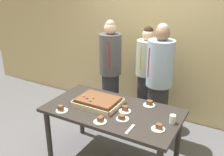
# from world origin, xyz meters

# --- Properties ---
(interior_back_panel) EXTENTS (8.00, 0.12, 3.00)m
(interior_back_panel) POSITION_xyz_m (0.00, 1.60, 1.50)
(interior_back_panel) COLOR #CCB784
(interior_back_panel) RESTS_ON ground_plane
(party_table) EXTENTS (1.68, 0.90, 0.80)m
(party_table) POSITION_xyz_m (0.00, 0.00, 0.70)
(party_table) COLOR #2D2826
(party_table) RESTS_ON ground_plane
(sheet_cake) EXTENTS (0.57, 0.43, 0.11)m
(sheet_cake) POSITION_xyz_m (-0.23, 0.03, 0.84)
(sheet_cake) COLOR beige
(sheet_cake) RESTS_ON party_table
(plated_slice_near_left) EXTENTS (0.15, 0.15, 0.07)m
(plated_slice_near_left) POSITION_xyz_m (0.16, 0.03, 0.82)
(plated_slice_near_left) COLOR white
(plated_slice_near_left) RESTS_ON party_table
(plated_slice_near_right) EXTENTS (0.15, 0.15, 0.08)m
(plated_slice_near_right) POSITION_xyz_m (-0.52, -0.34, 0.82)
(plated_slice_near_right) COLOR white
(plated_slice_near_right) RESTS_ON party_table
(plated_slice_far_left) EXTENTS (0.15, 0.15, 0.07)m
(plated_slice_far_left) POSITION_xyz_m (0.36, 0.32, 0.82)
(plated_slice_far_left) COLOR white
(plated_slice_far_left) RESTS_ON party_table
(plated_slice_far_right) EXTENTS (0.15, 0.15, 0.06)m
(plated_slice_far_right) POSITION_xyz_m (0.65, -0.15, 0.82)
(plated_slice_far_right) COLOR white
(plated_slice_far_right) RESTS_ON party_table
(plated_slice_center_front) EXTENTS (0.15, 0.15, 0.06)m
(plated_slice_center_front) POSITION_xyz_m (0.21, -0.16, 0.82)
(plated_slice_center_front) COLOR white
(plated_slice_center_front) RESTS_ON party_table
(plated_slice_center_back) EXTENTS (0.15, 0.15, 0.06)m
(plated_slice_center_back) POSITION_xyz_m (0.02, -0.33, 0.82)
(plated_slice_center_back) COLOR white
(plated_slice_center_back) RESTS_ON party_table
(drink_cup_nearest) EXTENTS (0.07, 0.07, 0.10)m
(drink_cup_nearest) POSITION_xyz_m (0.74, 0.05, 0.85)
(drink_cup_nearest) COLOR white
(drink_cup_nearest) RESTS_ON party_table
(cake_server_utensil) EXTENTS (0.03, 0.20, 0.01)m
(cake_server_utensil) POSITION_xyz_m (0.38, -0.30, 0.80)
(cake_server_utensil) COLOR silver
(cake_server_utensil) RESTS_ON party_table
(person_serving_front) EXTENTS (0.34, 0.34, 1.64)m
(person_serving_front) POSITION_xyz_m (-0.04, 1.19, 0.84)
(person_serving_front) COLOR #28282D
(person_serving_front) RESTS_ON ground_plane
(person_green_shirt_behind) EXTENTS (0.37, 0.37, 1.77)m
(person_green_shirt_behind) POSITION_xyz_m (0.31, 0.80, 0.91)
(person_green_shirt_behind) COLOR #28282D
(person_green_shirt_behind) RESTS_ON ground_plane
(person_striped_tie_right) EXTENTS (0.35, 0.35, 1.73)m
(person_striped_tie_right) POSITION_xyz_m (-0.55, 0.92, 0.90)
(person_striped_tie_right) COLOR #28282D
(person_striped_tie_right) RESTS_ON ground_plane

